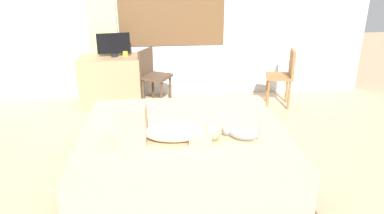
{
  "coord_description": "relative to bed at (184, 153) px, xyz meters",
  "views": [
    {
      "loc": [
        -0.18,
        -3.12,
        1.97
      ],
      "look_at": [
        0.13,
        0.19,
        0.66
      ],
      "focal_mm": 33.11,
      "sensor_mm": 36.0,
      "label": 1
    }
  ],
  "objects": [
    {
      "name": "bed",
      "position": [
        0.0,
        0.0,
        0.0
      ],
      "size": [
        2.02,
        1.86,
        0.51
      ],
      "color": "brown",
      "rests_on": "ground"
    },
    {
      "name": "cup",
      "position": [
        -0.72,
        2.18,
        0.53
      ],
      "size": [
        0.08,
        0.08,
        0.08
      ],
      "primitive_type": "cylinder",
      "color": "gold",
      "rests_on": "desk"
    },
    {
      "name": "tv_monitor",
      "position": [
        -0.88,
        2.14,
        0.67
      ],
      "size": [
        0.48,
        0.1,
        0.35
      ],
      "color": "black",
      "rests_on": "desk"
    },
    {
      "name": "chair_spare",
      "position": [
        1.63,
        1.81,
        0.26
      ],
      "size": [
        0.46,
        0.46,
        0.86
      ],
      "color": "brown",
      "rests_on": "ground"
    },
    {
      "name": "curtain_left",
      "position": [
        -1.06,
        2.42,
        1.08
      ],
      "size": [
        0.44,
        0.06,
        2.66
      ],
      "primitive_type": "cube",
      "color": "#ADCC75",
      "rests_on": "ground"
    },
    {
      "name": "ground_plane",
      "position": [
        -0.03,
        0.01,
        -0.25
      ],
      "size": [
        16.0,
        16.0,
        0.0
      ],
      "primitive_type": "plane",
      "color": "tan"
    },
    {
      "name": "back_wall_with_window",
      "position": [
        -0.03,
        2.54,
        1.2
      ],
      "size": [
        6.4,
        0.14,
        2.9
      ],
      "color": "silver",
      "rests_on": "ground"
    },
    {
      "name": "cat",
      "position": [
        0.5,
        -0.27,
        0.33
      ],
      "size": [
        0.34,
        0.21,
        0.21
      ],
      "color": "gray",
      "rests_on": "bed"
    },
    {
      "name": "chair_by_desk",
      "position": [
        -0.33,
        2.03,
        0.26
      ],
      "size": [
        0.51,
        0.51,
        0.86
      ],
      "color": "#4C3828",
      "rests_on": "ground"
    },
    {
      "name": "desk",
      "position": [
        -0.95,
        2.14,
        0.12
      ],
      "size": [
        0.9,
        0.56,
        0.74
      ],
      "color": "#997A56",
      "rests_on": "ground"
    },
    {
      "name": "person_lying",
      "position": [
        -0.19,
        -0.23,
        0.37
      ],
      "size": [
        0.94,
        0.3,
        0.34
      ],
      "color": "#CCB299",
      "rests_on": "bed"
    }
  ]
}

